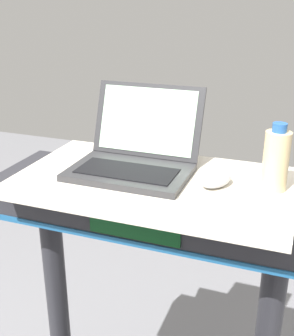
# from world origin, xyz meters

# --- Properties ---
(desk_board) EXTENTS (0.74, 0.44, 0.02)m
(desk_board) POSITION_xyz_m (0.00, 0.70, 1.14)
(desk_board) COLOR beige
(desk_board) RESTS_ON treadmill_base
(laptop) EXTENTS (0.32, 0.29, 0.22)m
(laptop) POSITION_xyz_m (-0.07, 0.75, 1.20)
(laptop) COLOR #2D2D30
(laptop) RESTS_ON desk_board
(computer_mouse) EXTENTS (0.10, 0.12, 0.03)m
(computer_mouse) POSITION_xyz_m (0.17, 0.71, 1.17)
(computer_mouse) COLOR #B2B2B7
(computer_mouse) RESTS_ON desk_board
(water_bottle) EXTENTS (0.06, 0.06, 0.17)m
(water_bottle) POSITION_xyz_m (0.31, 0.74, 1.23)
(water_bottle) COLOR beige
(water_bottle) RESTS_ON desk_board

